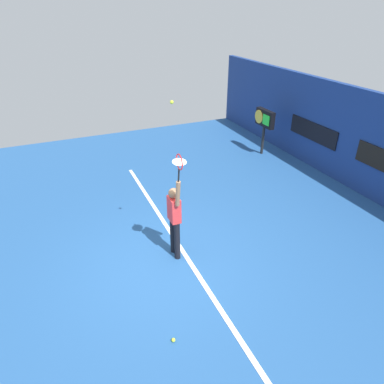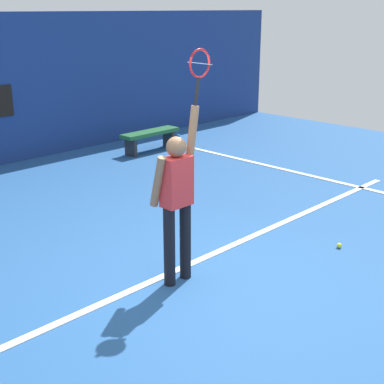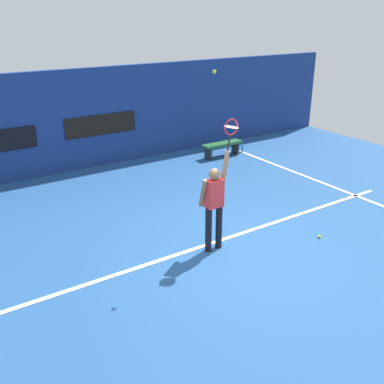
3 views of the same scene
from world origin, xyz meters
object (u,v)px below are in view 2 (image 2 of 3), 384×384
tennis_player (177,197)px  spare_ball (339,245)px  water_bottle (178,139)px  court_bench (150,136)px  tennis_racket (199,67)px

tennis_player → spare_ball: tennis_player is taller
tennis_player → water_bottle: size_ratio=8.29×
court_bench → water_bottle: bearing=0.0°
spare_ball → tennis_racket: bearing=154.2°
tennis_player → water_bottle: (4.66, 4.76, -0.89)m
water_bottle → court_bench: bearing=-180.0°
tennis_racket → water_bottle: 6.81m
tennis_player → tennis_racket: size_ratio=3.20×
tennis_racket → court_bench: 6.24m
tennis_racket → court_bench: size_ratio=0.44×
spare_ball → tennis_player: bearing=158.0°
tennis_player → court_bench: tennis_player is taller
tennis_player → tennis_racket: tennis_racket is taller
tennis_racket → spare_ball: tennis_racket is taller
tennis_racket → court_bench: (3.46, 4.76, -2.05)m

